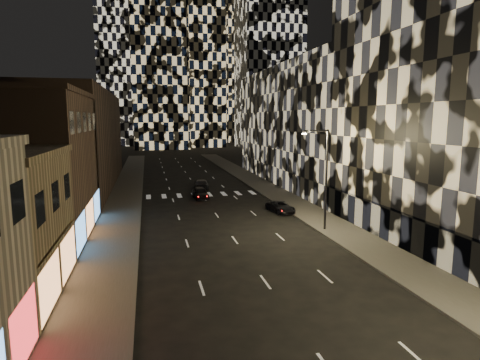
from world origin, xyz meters
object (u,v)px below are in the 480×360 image
streetlight_far (324,172)px  car_dark_midlane (200,193)px  car_dark_oncoming (201,184)px  car_dark_rightlane (280,207)px

streetlight_far → car_dark_midlane: 20.04m
car_dark_midlane → car_dark_oncoming: 6.64m
car_dark_midlane → car_dark_oncoming: size_ratio=0.84×
car_dark_midlane → car_dark_oncoming: car_dark_oncoming is taller
car_dark_midlane → car_dark_rightlane: car_dark_midlane is taller
car_dark_oncoming → car_dark_rightlane: (6.50, -16.14, -0.13)m
car_dark_oncoming → car_dark_rightlane: size_ratio=1.17×
car_dark_midlane → car_dark_rightlane: size_ratio=0.98×
car_dark_midlane → car_dark_oncoming: (1.00, 6.57, 0.01)m
car_dark_oncoming → car_dark_midlane: bearing=89.0°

